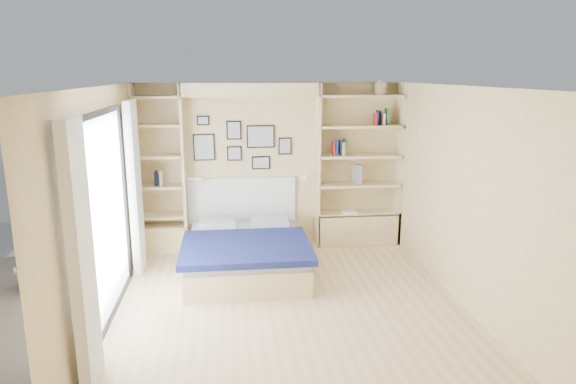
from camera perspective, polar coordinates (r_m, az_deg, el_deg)
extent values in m
plane|color=#DDB686|center=(6.13, -0.04, -12.39)|extent=(4.50, 4.50, 0.00)
plane|color=#D8BF87|center=(7.90, -1.94, 2.98)|extent=(4.00, 0.00, 4.00)
plane|color=#D8BF87|center=(3.59, 4.21, -9.74)|extent=(4.00, 0.00, 4.00)
plane|color=#D8BF87|center=(5.83, -19.97, -1.49)|extent=(0.00, 4.50, 4.50)
plane|color=#D8BF87|center=(6.26, 18.48, -0.41)|extent=(0.00, 4.50, 4.50)
plane|color=white|center=(5.53, -0.04, 11.66)|extent=(4.50, 4.50, 0.00)
cube|color=#CEB686|center=(7.72, -11.49, 2.49)|extent=(0.04, 0.35, 2.50)
cube|color=#CEB686|center=(7.81, 3.29, 2.85)|extent=(0.04, 0.35, 2.50)
cube|color=#CEB686|center=(7.58, -4.20, 11.27)|extent=(2.00, 0.35, 0.20)
cube|color=#CEB686|center=(8.13, 12.22, 2.98)|extent=(0.04, 0.35, 2.50)
cube|color=#CEB686|center=(7.81, -16.47, 2.33)|extent=(0.04, 0.35, 2.50)
cube|color=#CEB686|center=(8.19, 7.70, -3.98)|extent=(1.30, 0.35, 0.50)
cube|color=#CEB686|center=(8.02, -13.65, -4.98)|extent=(0.70, 0.35, 0.40)
cube|color=black|center=(5.67, -20.45, 8.15)|extent=(0.04, 2.08, 0.06)
cube|color=black|center=(6.23, -18.80, -12.42)|extent=(0.04, 2.08, 0.06)
cube|color=black|center=(4.92, -22.13, -6.16)|extent=(0.04, 0.06, 2.20)
cube|color=black|center=(6.83, -17.74, -0.56)|extent=(0.04, 0.06, 2.20)
cube|color=silver|center=(5.86, -19.68, -2.72)|extent=(0.01, 2.00, 2.20)
cube|color=white|center=(4.62, -21.99, -6.71)|extent=(0.10, 0.45, 2.30)
cube|color=white|center=(7.07, -16.64, 0.39)|extent=(0.10, 0.45, 2.30)
cube|color=#CEB686|center=(8.12, 7.75, -2.29)|extent=(1.30, 0.35, 0.04)
cube|color=#CEB686|center=(8.01, 7.85, 0.82)|extent=(1.30, 0.35, 0.04)
cube|color=#CEB686|center=(7.93, 7.95, 4.00)|extent=(1.30, 0.35, 0.04)
cube|color=#CEB686|center=(7.87, 8.06, 7.23)|extent=(1.30, 0.35, 0.04)
cube|color=#CEB686|center=(7.84, 8.16, 10.51)|extent=(1.30, 0.35, 0.04)
cube|color=#CEB686|center=(7.92, -13.79, -2.57)|extent=(0.70, 0.35, 0.04)
cube|color=#CEB686|center=(7.81, -13.97, 0.61)|extent=(0.70, 0.35, 0.04)
cube|color=#CEB686|center=(7.73, -14.15, 3.87)|extent=(0.70, 0.35, 0.04)
cube|color=#CEB686|center=(7.67, -14.34, 7.18)|extent=(0.70, 0.35, 0.04)
cube|color=#CEB686|center=(7.64, -14.51, 10.16)|extent=(0.70, 0.35, 0.04)
cube|color=#CEB686|center=(7.03, -4.75, -7.49)|extent=(1.55, 1.93, 0.34)
cube|color=#A4A9B3|center=(6.96, -4.79, -5.81)|extent=(1.51, 1.89, 0.10)
cube|color=#121846|center=(6.63, -4.70, -6.15)|extent=(1.65, 1.35, 0.08)
cube|color=#A4A9B3|center=(7.56, -7.92, -3.46)|extent=(0.53, 0.39, 0.12)
cube|color=#A4A9B3|center=(7.58, -2.06, -3.30)|extent=(0.53, 0.39, 0.12)
cube|color=white|center=(7.95, -5.13, -0.90)|extent=(1.65, 0.04, 0.70)
cube|color=black|center=(7.80, -9.31, 4.92)|extent=(0.32, 0.02, 0.40)
cube|color=gray|center=(7.79, -9.31, 4.91)|extent=(0.28, 0.01, 0.36)
cube|color=black|center=(7.77, -6.03, 6.84)|extent=(0.22, 0.02, 0.28)
cube|color=gray|center=(7.76, -6.03, 6.83)|extent=(0.18, 0.01, 0.24)
cube|color=black|center=(7.81, -5.97, 4.29)|extent=(0.22, 0.02, 0.22)
cube|color=gray|center=(7.80, -5.97, 4.28)|extent=(0.18, 0.01, 0.18)
cube|color=black|center=(7.79, -3.06, 6.18)|extent=(0.42, 0.02, 0.34)
cube|color=gray|center=(7.78, -3.05, 6.17)|extent=(0.38, 0.01, 0.30)
cube|color=black|center=(7.85, -3.02, 3.28)|extent=(0.28, 0.02, 0.20)
cube|color=gray|center=(7.84, -3.02, 3.26)|extent=(0.24, 0.01, 0.16)
cube|color=black|center=(7.84, -0.34, 5.14)|extent=(0.20, 0.02, 0.26)
cube|color=gray|center=(7.83, -0.33, 5.12)|extent=(0.16, 0.01, 0.22)
cube|color=black|center=(7.76, -9.42, 7.85)|extent=(0.18, 0.02, 0.14)
cube|color=gray|center=(7.75, -9.42, 7.84)|extent=(0.14, 0.01, 0.10)
cylinder|color=silver|center=(7.67, -10.45, 1.46)|extent=(0.20, 0.02, 0.02)
cone|color=white|center=(7.66, -9.70, 1.34)|extent=(0.13, 0.12, 0.15)
cylinder|color=silver|center=(7.74, 2.36, 1.79)|extent=(0.20, 0.02, 0.02)
cone|color=white|center=(7.73, 1.62, 1.63)|extent=(0.13, 0.12, 0.15)
cube|color=#A51E1E|center=(7.81, 5.06, 4.81)|extent=(0.02, 0.15, 0.20)
cube|color=navy|center=(7.82, 5.38, 4.88)|extent=(0.03, 0.15, 0.21)
cube|color=black|center=(7.83, 5.83, 4.92)|extent=(0.03, 0.15, 0.22)
cube|color=#BFB28C|center=(7.84, 6.06, 4.80)|extent=(0.04, 0.15, 0.19)
cube|color=#275D48|center=(7.84, 6.29, 4.99)|extent=(0.03, 0.15, 0.24)
cube|color=#A51E1E|center=(7.91, 9.68, 8.00)|extent=(0.02, 0.15, 0.18)
cube|color=navy|center=(7.92, 9.96, 8.15)|extent=(0.03, 0.15, 0.22)
cube|color=black|center=(7.93, 10.03, 8.12)|extent=(0.03, 0.15, 0.21)
cube|color=#BBAD8C|center=(7.95, 10.50, 7.95)|extent=(0.04, 0.15, 0.17)
cube|color=#26593F|center=(7.96, 10.91, 8.23)|extent=(0.03, 0.15, 0.25)
cube|color=navy|center=(7.79, -14.35, 1.36)|extent=(0.02, 0.15, 0.17)
cube|color=black|center=(7.79, -14.45, 1.50)|extent=(0.03, 0.15, 0.21)
cube|color=#BFB28C|center=(7.78, -13.88, 1.51)|extent=(0.03, 0.15, 0.21)
cube|color=#CEB686|center=(7.90, 10.19, 11.14)|extent=(0.13, 0.13, 0.15)
cone|color=#CEB686|center=(7.90, 10.22, 11.98)|extent=(0.20, 0.20, 0.08)
cube|color=slate|center=(7.96, 7.74, 2.00)|extent=(0.12, 0.12, 0.30)
cube|color=white|center=(8.02, 6.82, -2.19)|extent=(0.22, 0.16, 0.03)
cylinder|color=tan|center=(7.11, -27.75, -8.67)|extent=(0.08, 0.13, 0.36)
cylinder|color=tan|center=(6.85, -25.27, -9.22)|extent=(0.08, 0.13, 0.36)
cylinder|color=tan|center=(7.43, -25.16, -6.75)|extent=(0.14, 0.29, 0.59)
cylinder|color=tan|center=(7.17, -22.70, -7.19)|extent=(0.14, 0.29, 0.59)
cube|color=#3949A5|center=(7.08, -25.60, -7.90)|extent=(0.57, 0.62, 0.13)
cube|color=#3949A5|center=(7.26, -23.95, -5.54)|extent=(0.46, 0.34, 0.48)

